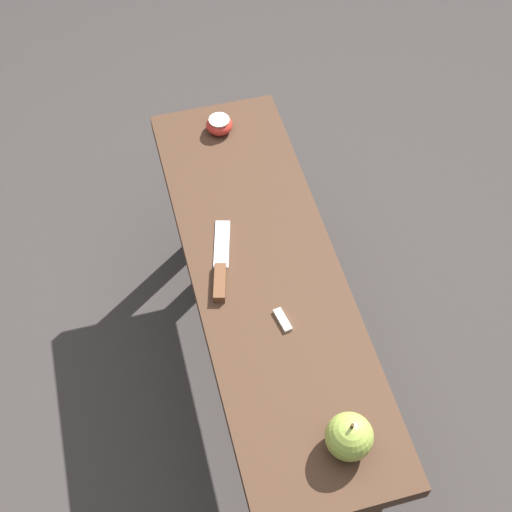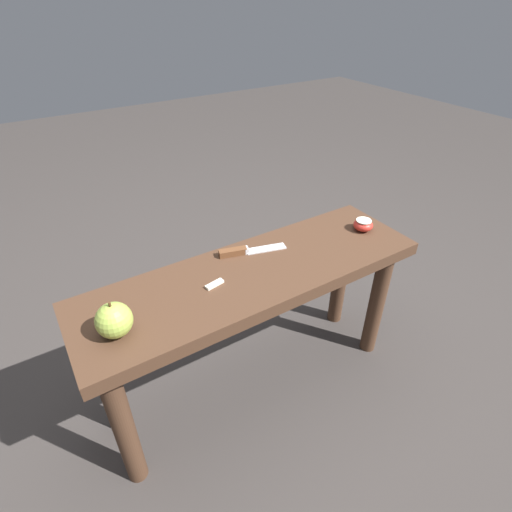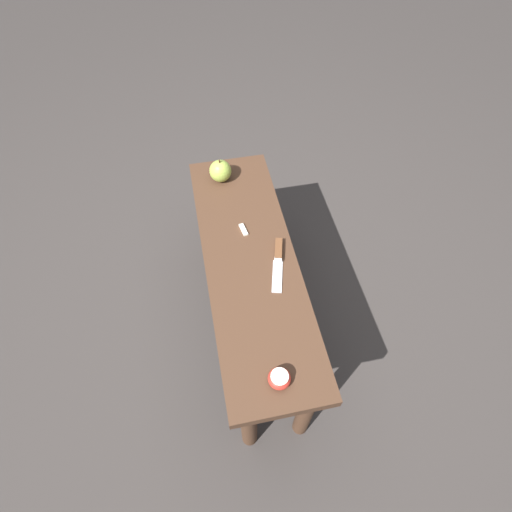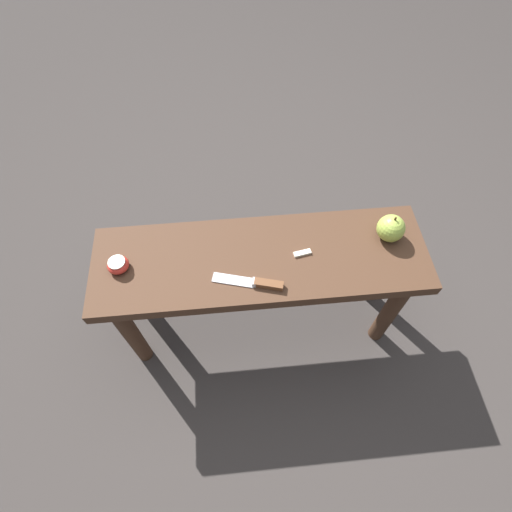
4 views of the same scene
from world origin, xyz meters
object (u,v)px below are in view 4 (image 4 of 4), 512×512
apple_whole (391,228)px  apple_cut (118,265)px  knife (258,283)px  wooden_bench (261,272)px

apple_whole → apple_cut: (0.83, 0.04, -0.02)m
knife → apple_cut: 0.42m
knife → apple_cut: (0.41, -0.09, 0.01)m
apple_whole → apple_cut: bearing=2.7°
wooden_bench → apple_whole: (-0.40, -0.04, 0.14)m
wooden_bench → apple_cut: (0.43, -0.00, 0.11)m
knife → apple_cut: apple_cut is taller
wooden_bench → apple_whole: 0.43m
knife → apple_whole: apple_whole is taller
wooden_bench → apple_cut: 0.44m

